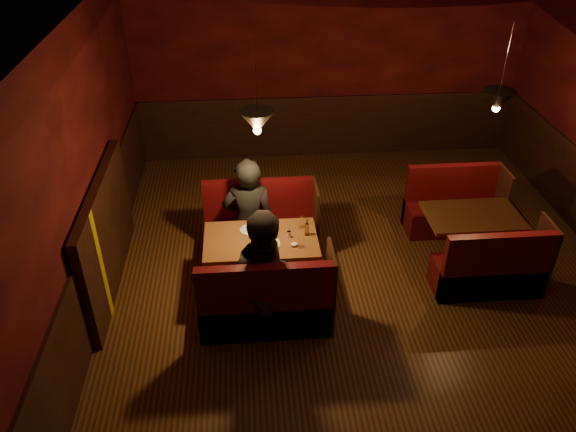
{
  "coord_description": "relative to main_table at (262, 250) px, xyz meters",
  "views": [
    {
      "loc": [
        -1.33,
        -4.86,
        4.23
      ],
      "look_at": [
        -0.91,
        0.17,
        0.95
      ],
      "focal_mm": 35.0,
      "sensor_mm": 36.0,
      "label": 1
    }
  ],
  "objects": [
    {
      "name": "main_bench_near",
      "position": [
        0.01,
        -0.71,
        -0.22
      ],
      "size": [
        1.37,
        0.49,
        0.94
      ],
      "color": "#430B13",
      "rests_on": "ground"
    },
    {
      "name": "second_bench_far",
      "position": [
        2.54,
        1.01,
        -0.24
      ],
      "size": [
        1.22,
        0.46,
        0.87
      ],
      "color": "#430B13",
      "rests_on": "ground"
    },
    {
      "name": "diner_b",
      "position": [
        0.04,
        -0.64,
        0.35
      ],
      "size": [
        1.0,
        0.87,
        1.74
      ],
      "primitive_type": "imported",
      "rotation": [
        0.0,
        0.0,
        0.29
      ],
      "color": "black",
      "rests_on": "ground"
    },
    {
      "name": "room",
      "position": [
        0.92,
        -0.13,
        0.54
      ],
      "size": [
        6.02,
        7.02,
        2.92
      ],
      "color": "#382615",
      "rests_on": "ground"
    },
    {
      "name": "main_bench_far",
      "position": [
        0.01,
        0.71,
        -0.22
      ],
      "size": [
        1.37,
        0.49,
        0.94
      ],
      "color": "#430B13",
      "rests_on": "ground"
    },
    {
      "name": "diner_a",
      "position": [
        -0.13,
        0.56,
        0.34
      ],
      "size": [
        0.63,
        0.42,
        1.71
      ],
      "primitive_type": "imported",
      "rotation": [
        0.0,
        0.0,
        3.12
      ],
      "color": "black",
      "rests_on": "ground"
    },
    {
      "name": "main_table",
      "position": [
        0.0,
        0.0,
        0.0
      ],
      "size": [
        1.25,
        0.76,
        0.87
      ],
      "color": "brown",
      "rests_on": "ground"
    },
    {
      "name": "second_table",
      "position": [
        2.52,
        0.35,
        -0.05
      ],
      "size": [
        1.11,
        0.71,
        0.62
      ],
      "color": "brown",
      "rests_on": "ground"
    },
    {
      "name": "second_bench_near",
      "position": [
        2.54,
        -0.31,
        -0.24
      ],
      "size": [
        1.22,
        0.46,
        0.87
      ],
      "color": "#430B13",
      "rests_on": "ground"
    }
  ]
}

